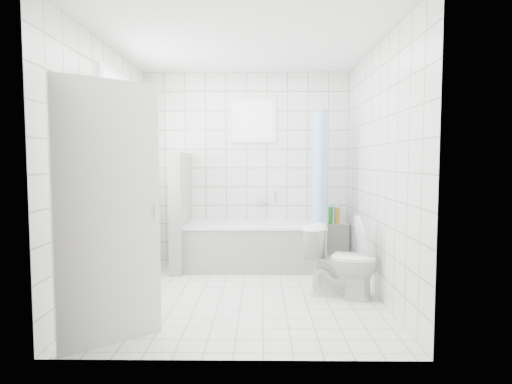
{
  "coord_description": "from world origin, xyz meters",
  "views": [
    {
      "loc": [
        0.19,
        -4.4,
        1.4
      ],
      "look_at": [
        0.14,
        0.35,
        1.05
      ],
      "focal_mm": 30.0,
      "sensor_mm": 36.0,
      "label": 1
    }
  ],
  "objects": [
    {
      "name": "ground",
      "position": [
        0.0,
        0.0,
        0.0
      ],
      "size": [
        3.0,
        3.0,
        0.0
      ],
      "primitive_type": "plane",
      "color": "white",
      "rests_on": "ground"
    },
    {
      "name": "ceiling",
      "position": [
        0.0,
        0.0,
        2.6
      ],
      "size": [
        3.0,
        3.0,
        0.0
      ],
      "primitive_type": "plane",
      "rotation": [
        3.14,
        0.0,
        0.0
      ],
      "color": "white",
      "rests_on": "ground"
    },
    {
      "name": "wall_back",
      "position": [
        0.0,
        1.5,
        1.3
      ],
      "size": [
        2.8,
        0.02,
        2.6
      ],
      "primitive_type": "cube",
      "color": "white",
      "rests_on": "ground"
    },
    {
      "name": "wall_front",
      "position": [
        0.0,
        -1.5,
        1.3
      ],
      "size": [
        2.8,
        0.02,
        2.6
      ],
      "primitive_type": "cube",
      "color": "white",
      "rests_on": "ground"
    },
    {
      "name": "wall_left",
      "position": [
        -1.4,
        0.0,
        1.3
      ],
      "size": [
        0.02,
        3.0,
        2.6
      ],
      "primitive_type": "cube",
      "color": "white",
      "rests_on": "ground"
    },
    {
      "name": "wall_right",
      "position": [
        1.4,
        0.0,
        1.3
      ],
      "size": [
        0.02,
        3.0,
        2.6
      ],
      "primitive_type": "cube",
      "color": "white",
      "rests_on": "ground"
    },
    {
      "name": "window_left",
      "position": [
        -1.35,
        0.3,
        1.6
      ],
      "size": [
        0.01,
        0.9,
        1.4
      ],
      "primitive_type": "cube",
      "color": "white",
      "rests_on": "wall_left"
    },
    {
      "name": "window_back",
      "position": [
        0.1,
        1.46,
        1.95
      ],
      "size": [
        0.5,
        0.01,
        0.5
      ],
      "primitive_type": "cube",
      "color": "white",
      "rests_on": "wall_back"
    },
    {
      "name": "window_sill",
      "position": [
        -1.31,
        0.3,
        0.86
      ],
      "size": [
        0.18,
        1.02,
        0.08
      ],
      "primitive_type": "cube",
      "color": "white",
      "rests_on": "wall_left"
    },
    {
      "name": "door",
      "position": [
        -0.94,
        -1.23,
        1.0
      ],
      "size": [
        0.64,
        0.54,
        2.0
      ],
      "primitive_type": "cube",
      "rotation": [
        0.0,
        0.0,
        -0.88
      ],
      "color": "silver",
      "rests_on": "ground"
    },
    {
      "name": "bathtub",
      "position": [
        0.12,
        1.12,
        0.29
      ],
      "size": [
        1.78,
        0.77,
        0.58
      ],
      "color": "white",
      "rests_on": "ground"
    },
    {
      "name": "partition_wall",
      "position": [
        -0.83,
        1.07,
        0.75
      ],
      "size": [
        0.15,
        0.85,
        1.5
      ],
      "primitive_type": "cube",
      "color": "white",
      "rests_on": "ground"
    },
    {
      "name": "tiled_ledge",
      "position": [
        1.19,
        1.38,
        0.28
      ],
      "size": [
        0.4,
        0.24,
        0.55
      ],
      "primitive_type": "cube",
      "color": "white",
      "rests_on": "ground"
    },
    {
      "name": "toilet",
      "position": [
        1.03,
        -0.07,
        0.37
      ],
      "size": [
        0.82,
        0.63,
        0.73
      ],
      "primitive_type": "imported",
      "rotation": [
        0.0,
        0.0,
        1.22
      ],
      "color": "white",
      "rests_on": "ground"
    },
    {
      "name": "curtain_rod",
      "position": [
        0.95,
        1.1,
        2.0
      ],
      "size": [
        0.02,
        0.8,
        0.02
      ],
      "primitive_type": "cylinder",
      "rotation": [
        1.57,
        0.0,
        0.0
      ],
      "color": "silver",
      "rests_on": "wall_back"
    },
    {
      "name": "shower_curtain",
      "position": [
        0.95,
        0.97,
        1.1
      ],
      "size": [
        0.14,
        0.48,
        1.78
      ],
      "primitive_type": null,
      "color": "#539CF5",
      "rests_on": "curtain_rod"
    },
    {
      "name": "tub_faucet",
      "position": [
        0.22,
        1.46,
        0.85
      ],
      "size": [
        0.18,
        0.06,
        0.06
      ],
      "primitive_type": "cube",
      "color": "silver",
      "rests_on": "wall_back"
    },
    {
      "name": "sill_bottles",
      "position": [
        -1.3,
        0.13,
        1.01
      ],
      "size": [
        0.17,
        0.79,
        0.28
      ],
      "color": "#349DEB",
      "rests_on": "window_sill"
    },
    {
      "name": "ledge_bottles",
      "position": [
        1.2,
        1.33,
        0.66
      ],
      "size": [
        0.16,
        0.17,
        0.23
      ],
      "color": "blue",
      "rests_on": "tiled_ledge"
    }
  ]
}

